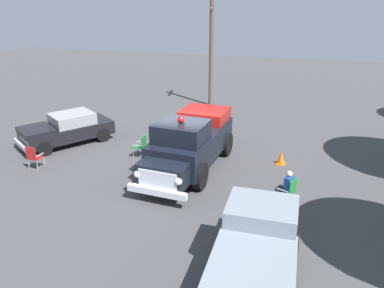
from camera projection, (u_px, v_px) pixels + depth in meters
The scene contains 10 objects.
ground_plane at pixel (185, 166), 16.68m from camera, with size 60.00×60.00×0.00m, color #424244.
vintage_fire_truck at pixel (190, 142), 16.03m from camera, with size 6.14×2.87×2.59m.
classic_hot_rod at pixel (66, 129), 18.91m from camera, with size 4.61×4.08×1.46m.
parked_pickup at pixel (256, 254), 9.60m from camera, with size 4.83×2.10×1.90m.
lawn_chair_near_truck at pixel (289, 190), 13.49m from camera, with size 0.66×0.66×1.02m.
lawn_chair_by_car at pixel (33, 156), 16.24m from camera, with size 0.54×0.55×1.02m.
lawn_chair_spare at pixel (142, 144), 17.43m from camera, with size 0.53×0.52×1.02m.
spectator_seated at pixel (286, 186), 13.53m from camera, with size 0.57×0.64×1.29m.
utility_pole at pixel (211, 51), 24.21m from camera, with size 1.70×0.36×6.60m.
traffic_cone at pixel (281, 157), 16.78m from camera, with size 0.40×0.40×0.64m.
Camera 1 is at (-14.55, -4.22, 7.04)m, focal length 36.58 mm.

